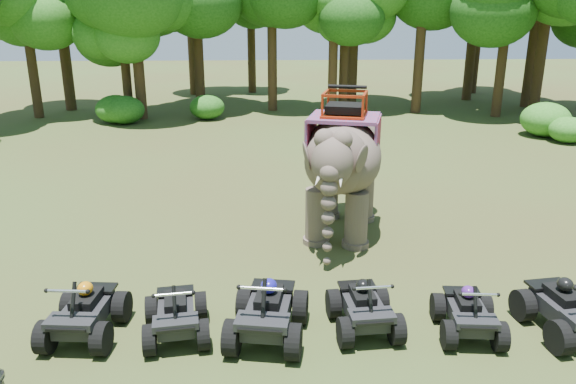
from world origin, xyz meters
The scene contains 25 objects.
ground centered at (0.00, 0.00, 0.00)m, with size 110.00×110.00×0.00m, color #47381E.
elephant centered at (1.55, 3.48, 1.94)m, with size 2.03×4.62×3.88m, color brown, non-canonical shape.
atv_0 centered at (-3.89, -1.47, 0.64)m, with size 1.25×1.72×1.27m, color black, non-canonical shape.
atv_1 centered at (-2.20, -1.54, 0.59)m, with size 1.17×1.60×1.18m, color black, non-canonical shape.
atv_2 centered at (-0.50, -1.68, 0.69)m, with size 1.36×1.86×1.38m, color black, non-canonical shape.
atv_3 centered at (1.32, -1.48, 0.60)m, with size 1.19×1.62×1.20m, color black, non-canonical shape.
atv_4 centered at (3.24, -1.72, 0.57)m, with size 1.12×1.54×1.14m, color black, non-canonical shape.
atv_5 centered at (5.10, -1.76, 0.66)m, with size 1.29×1.77×1.31m, color black, non-canonical shape.
tree_0 centered at (0.00, 22.40, 3.99)m, with size 5.59×5.59×7.99m, color #195114, non-canonical shape.
tree_1 centered at (4.12, 22.05, 3.68)m, with size 5.15×5.15×7.35m, color #195114, non-canonical shape.
tree_2 centered at (8.30, 21.33, 4.26)m, with size 5.96×5.96×8.52m, color #195114, non-canonical shape.
tree_3 centered at (12.47, 19.92, 3.88)m, with size 5.43×5.43×7.76m, color #195114, non-canonical shape.
tree_28 centered at (-13.01, 20.70, 3.64)m, with size 5.10×5.10×7.29m, color #195114, non-canonical shape.
tree_29 centered at (-8.04, 20.73, 3.28)m, with size 4.59×4.59×6.55m, color #195114, non-canonical shape.
tree_30 centered at (-4.27, 22.78, 4.45)m, with size 6.24×6.24×8.91m, color #195114, non-canonical shape.
tree_31 centered at (12.87, 25.81, 5.05)m, with size 7.07×7.07×10.10m, color #195114, non-canonical shape.
tree_32 centered at (-5.39, 28.99, 4.35)m, with size 6.09×6.09×8.70m, color #195114, non-canonical shape.
tree_34 centered at (4.90, 23.66, 4.68)m, with size 6.55×6.55×9.36m, color #195114, non-canonical shape.
tree_35 centered at (3.39, 21.20, 3.64)m, with size 5.09×5.09×7.28m, color #195114, non-canonical shape.
tree_36 centered at (-12.00, 23.05, 5.28)m, with size 7.39×7.39×10.55m, color #195114, non-canonical shape.
tree_37 centered at (-1.33, 29.79, 4.22)m, with size 5.90×5.90×8.43m, color #195114, non-canonical shape.
tree_38 centered at (15.53, 22.97, 4.66)m, with size 6.53×6.53×9.32m, color #195114, non-canonical shape.
tree_39 centered at (14.85, 20.46, 4.92)m, with size 6.89×6.89×9.84m, color #195114, non-canonical shape.
tree_40 centered at (-7.20, 20.09, 4.55)m, with size 6.37×6.37×9.10m, color #195114, non-canonical shape.
tree_41 centered at (14.36, 28.84, 3.72)m, with size 5.21×5.21×7.44m, color #195114, non-canonical shape.
Camera 1 is at (-0.52, -10.79, 5.88)m, focal length 35.00 mm.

